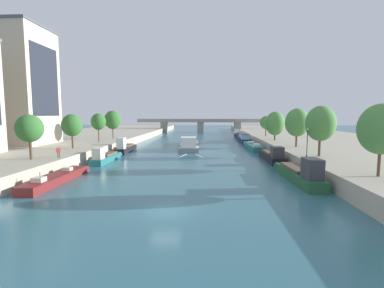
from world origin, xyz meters
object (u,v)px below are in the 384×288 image
Objects in this scene: moored_boat_right_lone at (253,146)px; tree_left_far at (29,129)px; moored_boat_left_gap_after at (125,148)px; tree_left_second at (113,120)px; tree_left_past_mid at (72,125)px; tree_right_by_lamp at (266,122)px; moored_boat_right_far at (299,174)px; tree_right_past_mid at (297,123)px; moored_boat_right_near at (244,138)px; tree_right_distant at (381,129)px; moored_boat_right_end at (237,132)px; moored_boat_right_second at (239,136)px; tree_right_midway at (321,124)px; moored_boat_right_midway at (272,156)px; barge_midriver at (189,144)px; person_on_quay at (59,151)px; tree_left_midway at (98,122)px; moored_boat_left_downstream at (106,157)px; bridge_far at (200,124)px; moored_boat_left_near at (57,178)px; lamppost_right_bank at (307,141)px; tree_right_end_of_row at (275,123)px.

moored_boat_right_lone is 2.38× the size of tree_left_far.
moored_boat_left_gap_after is 14.64m from tree_left_second.
tree_left_past_mid reaches higher than moored_boat_right_lone.
moored_boat_right_far is at bearing -96.57° from tree_right_by_lamp.
tree_right_past_mid reaches higher than moored_boat_right_far.
tree_right_by_lamp reaches higher than moored_boat_right_near.
moored_boat_right_lone is 46.71m from tree_left_far.
tree_right_distant is 1.25× the size of tree_right_by_lamp.
tree_left_far is (-35.42, -48.36, 5.21)m from moored_boat_right_near.
moored_boat_right_lone is 46.70m from moored_boat_right_end.
tree_left_past_mid reaches higher than moored_boat_right_second.
tree_left_second is 0.97× the size of tree_right_midway.
moored_boat_right_midway is at bearing 105.31° from tree_right_distant.
tree_left_past_mid is at bearing -119.81° from moored_boat_right_end.
tree_right_distant is at bearing -60.95° from barge_midriver.
tree_right_by_lamp is 57.73m from person_on_quay.
tree_left_far is 0.96× the size of tree_left_midway.
tree_right_midway reaches higher than moored_boat_left_downstream.
tree_right_by_lamp is (5.67, -19.10, 5.32)m from moored_boat_right_second.
tree_left_midway is (-36.44, -51.71, 5.45)m from moored_boat_right_end.
tree_left_past_mid reaches higher than moored_boat_right_midway.
moored_boat_right_second is 1.50× the size of tree_left_second.
moored_boat_right_lone is (28.94, 7.23, -0.36)m from moored_boat_left_gap_after.
moored_boat_right_end is 20.53m from bridge_far.
moored_boat_right_lone is at bearing 14.03° from moored_boat_left_gap_after.
moored_boat_left_near is at bearing -90.32° from moored_boat_left_gap_after.
tree_right_distant is at bearing -87.55° from tree_right_midway.
tree_left_far is (-36.12, -76.62, 5.14)m from moored_boat_right_end.
tree_right_by_lamp is at bearing 37.38° from tree_left_past_mid.
tree_left_midway is (-0.32, 24.92, 0.30)m from tree_left_far.
tree_left_far is at bearing -132.72° from tree_right_by_lamp.
tree_right_distant is (21.90, -39.43, 5.86)m from barge_midriver.
barge_midriver is 3.35× the size of tree_left_midway.
moored_boat_right_midway is 38.62m from tree_left_far.
tree_right_distant is at bearing -14.22° from person_on_quay.
tree_right_by_lamp is (5.18, -31.91, 4.80)m from moored_boat_right_end.
person_on_quay is (-32.29, -46.85, 1.84)m from moored_boat_right_near.
moored_boat_right_near is (0.01, 18.43, 0.47)m from moored_boat_right_lone.
moored_boat_left_gap_after is at bearing 150.95° from lamppost_right_bank.
tree_left_far reaches higher than moored_boat_left_gap_after.
tree_right_midway reaches higher than tree_left_past_mid.
moored_boat_right_midway is 35.46m from moored_boat_right_near.
moored_boat_left_gap_after is at bearing -59.72° from tree_left_second.
tree_right_end_of_row reaches higher than moored_boat_left_near.
tree_right_distant reaches higher than tree_right_by_lamp.
lamppost_right_bank is at bearing -100.80° from tree_right_past_mid.
moored_boat_left_downstream is 2.64× the size of lamppost_right_bank.
tree_right_by_lamp is (41.30, 44.72, -0.34)m from tree_left_far.
tree_right_past_mid is at bearing 39.71° from moored_boat_right_midway.
tree_left_midway reaches higher than bridge_far.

